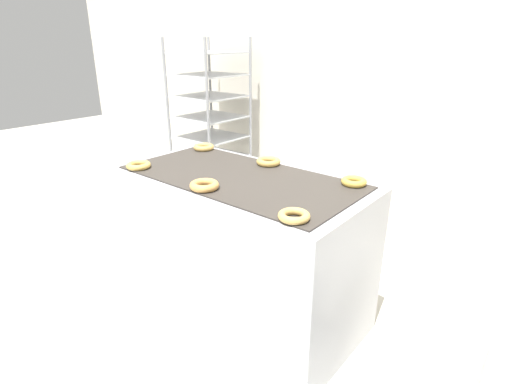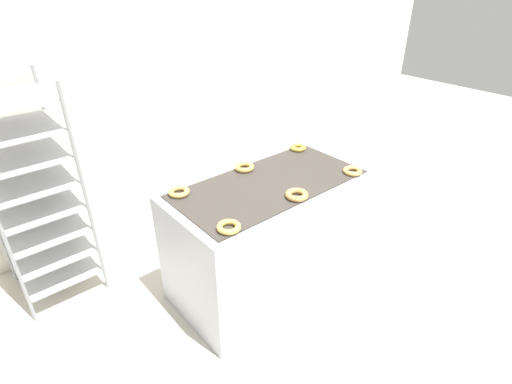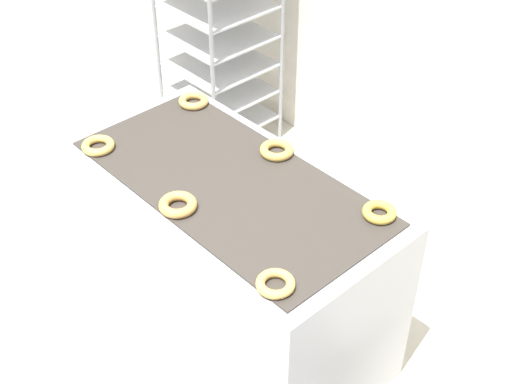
{
  "view_description": "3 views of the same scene",
  "coord_description": "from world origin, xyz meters",
  "px_view_note": "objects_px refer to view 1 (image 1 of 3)",
  "views": [
    {
      "loc": [
        1.43,
        -0.95,
        1.62
      ],
      "look_at": [
        0.0,
        0.78,
        0.75
      ],
      "focal_mm": 28.0,
      "sensor_mm": 36.0,
      "label": 1
    },
    {
      "loc": [
        -1.66,
        -1.19,
        2.23
      ],
      "look_at": [
        0.0,
        0.78,
        0.75
      ],
      "focal_mm": 28.0,
      "sensor_mm": 36.0,
      "label": 2
    },
    {
      "loc": [
        1.79,
        -0.87,
        2.68
      ],
      "look_at": [
        0.0,
        0.78,
        0.75
      ],
      "focal_mm": 50.0,
      "sensor_mm": 36.0,
      "label": 3
    }
  ],
  "objects_px": {
    "donut_far_center": "(268,162)",
    "donut_far_right": "(354,182)",
    "baking_rack_cart": "(210,127)",
    "donut_near_center": "(204,185)",
    "donut_near_right": "(294,216)",
    "fryer_machine": "(240,246)",
    "donut_near_left": "(138,165)",
    "glaze_bin": "(430,375)",
    "donut_far_left": "(204,147)"
  },
  "relations": [
    {
      "from": "donut_near_center",
      "to": "donut_far_right",
      "type": "xyz_separation_m",
      "value": [
        0.56,
        0.55,
        -0.0
      ]
    },
    {
      "from": "donut_near_right",
      "to": "donut_far_right",
      "type": "distance_m",
      "value": 0.56
    },
    {
      "from": "donut_far_center",
      "to": "donut_far_left",
      "type": "bearing_deg",
      "value": -179.12
    },
    {
      "from": "glaze_bin",
      "to": "donut_far_right",
      "type": "distance_m",
      "value": 0.96
    },
    {
      "from": "donut_near_left",
      "to": "donut_near_right",
      "type": "relative_size",
      "value": 1.03
    },
    {
      "from": "donut_near_right",
      "to": "donut_far_center",
      "type": "distance_m",
      "value": 0.8
    },
    {
      "from": "fryer_machine",
      "to": "donut_far_right",
      "type": "distance_m",
      "value": 0.78
    },
    {
      "from": "donut_near_left",
      "to": "donut_far_center",
      "type": "height_order",
      "value": "donut_far_center"
    },
    {
      "from": "donut_near_right",
      "to": "donut_far_left",
      "type": "relative_size",
      "value": 0.98
    },
    {
      "from": "donut_near_center",
      "to": "donut_near_right",
      "type": "bearing_deg",
      "value": -1.38
    },
    {
      "from": "donut_near_right",
      "to": "donut_far_right",
      "type": "height_order",
      "value": "donut_far_right"
    },
    {
      "from": "glaze_bin",
      "to": "donut_near_left",
      "type": "distance_m",
      "value": 1.86
    },
    {
      "from": "fryer_machine",
      "to": "donut_near_right",
      "type": "bearing_deg",
      "value": -26.28
    },
    {
      "from": "fryer_machine",
      "to": "donut_near_center",
      "type": "relative_size",
      "value": 9.73
    },
    {
      "from": "donut_near_left",
      "to": "donut_far_left",
      "type": "relative_size",
      "value": 1.01
    },
    {
      "from": "donut_far_right",
      "to": "glaze_bin",
      "type": "bearing_deg",
      "value": -28.01
    },
    {
      "from": "donut_far_left",
      "to": "donut_far_right",
      "type": "bearing_deg",
      "value": 0.56
    },
    {
      "from": "baking_rack_cart",
      "to": "donut_near_center",
      "type": "xyz_separation_m",
      "value": [
        1.29,
        -1.3,
        0.09
      ]
    },
    {
      "from": "baking_rack_cart",
      "to": "donut_near_left",
      "type": "bearing_deg",
      "value": -60.68
    },
    {
      "from": "donut_near_center",
      "to": "donut_far_center",
      "type": "relative_size",
      "value": 1.03
    },
    {
      "from": "baking_rack_cart",
      "to": "donut_far_center",
      "type": "relative_size",
      "value": 11.05
    },
    {
      "from": "fryer_machine",
      "to": "glaze_bin",
      "type": "xyz_separation_m",
      "value": [
        1.16,
        -0.04,
        -0.22
      ]
    },
    {
      "from": "glaze_bin",
      "to": "donut_far_left",
      "type": "distance_m",
      "value": 1.88
    },
    {
      "from": "fryer_machine",
      "to": "baking_rack_cart",
      "type": "relative_size",
      "value": 0.9
    },
    {
      "from": "donut_near_right",
      "to": "donut_far_left",
      "type": "bearing_deg",
      "value": 154.23
    },
    {
      "from": "donut_far_right",
      "to": "donut_near_center",
      "type": "bearing_deg",
      "value": -135.86
    },
    {
      "from": "glaze_bin",
      "to": "donut_far_center",
      "type": "bearing_deg",
      "value": 164.9
    },
    {
      "from": "fryer_machine",
      "to": "glaze_bin",
      "type": "relative_size",
      "value": 3.29
    },
    {
      "from": "fryer_machine",
      "to": "donut_near_left",
      "type": "relative_size",
      "value": 10.28
    },
    {
      "from": "donut_far_right",
      "to": "donut_near_left",
      "type": "bearing_deg",
      "value": -153.86
    },
    {
      "from": "donut_near_center",
      "to": "donut_near_right",
      "type": "distance_m",
      "value": 0.56
    },
    {
      "from": "donut_near_center",
      "to": "fryer_machine",
      "type": "bearing_deg",
      "value": 90.02
    },
    {
      "from": "donut_near_right",
      "to": "donut_far_center",
      "type": "relative_size",
      "value": 0.94
    },
    {
      "from": "donut_near_center",
      "to": "donut_near_right",
      "type": "xyz_separation_m",
      "value": [
        0.56,
        -0.01,
        -0.0
      ]
    },
    {
      "from": "donut_near_left",
      "to": "donut_near_right",
      "type": "bearing_deg",
      "value": -0.41
    },
    {
      "from": "donut_far_center",
      "to": "donut_far_right",
      "type": "relative_size",
      "value": 1.11
    },
    {
      "from": "donut_far_left",
      "to": "donut_far_right",
      "type": "distance_m",
      "value": 1.13
    },
    {
      "from": "glaze_bin",
      "to": "donut_far_right",
      "type": "xyz_separation_m",
      "value": [
        -0.59,
        0.32,
        0.69
      ]
    },
    {
      "from": "donut_far_left",
      "to": "donut_far_right",
      "type": "xyz_separation_m",
      "value": [
        1.13,
        0.01,
        0.0
      ]
    },
    {
      "from": "baking_rack_cart",
      "to": "donut_far_center",
      "type": "height_order",
      "value": "baking_rack_cart"
    },
    {
      "from": "glaze_bin",
      "to": "donut_near_center",
      "type": "distance_m",
      "value": 1.37
    },
    {
      "from": "baking_rack_cart",
      "to": "donut_near_right",
      "type": "bearing_deg",
      "value": -35.28
    },
    {
      "from": "baking_rack_cart",
      "to": "donut_near_center",
      "type": "relative_size",
      "value": 10.78
    },
    {
      "from": "donut_near_left",
      "to": "donut_far_right",
      "type": "height_order",
      "value": "donut_far_right"
    },
    {
      "from": "fryer_machine",
      "to": "donut_far_center",
      "type": "distance_m",
      "value": 0.54
    },
    {
      "from": "donut_near_left",
      "to": "donut_near_center",
      "type": "relative_size",
      "value": 0.95
    },
    {
      "from": "baking_rack_cart",
      "to": "donut_near_right",
      "type": "relative_size",
      "value": 11.74
    },
    {
      "from": "baking_rack_cart",
      "to": "donut_near_right",
      "type": "distance_m",
      "value": 2.28
    },
    {
      "from": "donut_near_right",
      "to": "donut_far_right",
      "type": "xyz_separation_m",
      "value": [
        -0.0,
        0.56,
        0.0
      ]
    },
    {
      "from": "donut_near_right",
      "to": "donut_far_right",
      "type": "bearing_deg",
      "value": 90.25
    }
  ]
}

